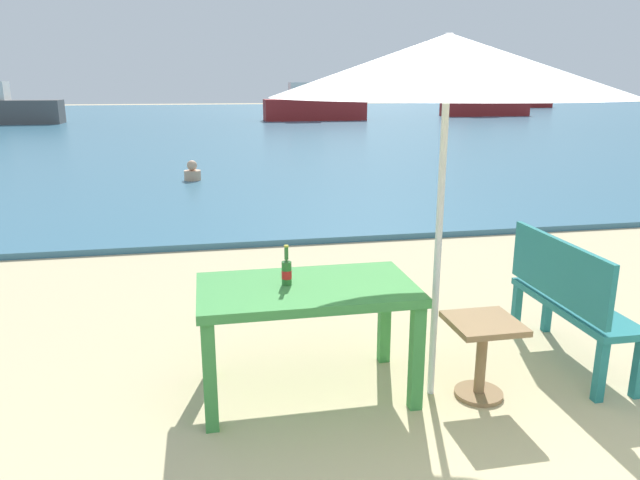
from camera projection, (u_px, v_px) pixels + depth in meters
sea_water at (230, 121)px, 31.32m from camera, size 120.00×50.00×0.08m
picnic_table_green at (307, 301)px, 3.82m from camera, size 1.40×0.80×0.76m
beer_bottle_amber at (287, 271)px, 3.78m from camera, size 0.07×0.07×0.26m
patio_umbrella at (448, 66)px, 3.42m from camera, size 2.10×2.10×2.30m
side_table_wood at (482, 347)px, 3.84m from camera, size 0.44×0.44×0.54m
bench_teal_center at (567, 294)px, 4.26m from camera, size 0.38×1.21×0.95m
swimmer_person at (192, 172)px, 12.10m from camera, size 0.34×0.34×0.41m
boat_fishing_trawler at (484, 104)px, 35.66m from camera, size 5.25×1.43×1.91m
boat_tanker at (313, 107)px, 31.43m from camera, size 5.41×1.48×1.97m
boat_barge at (508, 96)px, 47.91m from camera, size 6.77×1.85×2.46m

